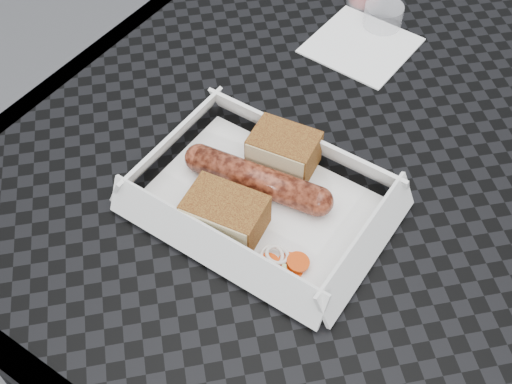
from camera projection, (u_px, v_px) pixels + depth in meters
patio_table at (377, 201)px, 0.75m from camera, size 0.80×0.80×0.74m
food_tray at (261, 203)px, 0.65m from camera, size 0.22×0.15×0.00m
bratwurst at (257, 179)px, 0.65m from camera, size 0.16×0.05×0.03m
bread_near at (284, 151)px, 0.66m from camera, size 0.07×0.06×0.04m
bread_far at (225, 214)px, 0.62m from camera, size 0.08×0.06×0.04m
veg_garnish at (279, 265)px, 0.60m from camera, size 0.03×0.03×0.00m
napkin at (361, 45)px, 0.81m from camera, size 0.13×0.13×0.00m
condiment_cup_empty at (383, 16)px, 0.83m from camera, size 0.05×0.05×0.03m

